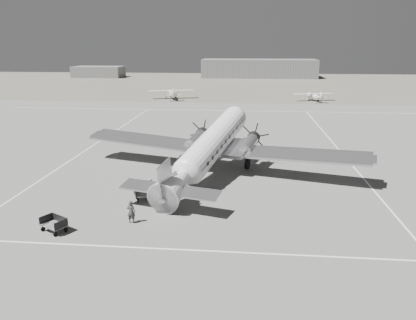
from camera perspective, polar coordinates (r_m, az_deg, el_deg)
The scene contains 16 objects.
ground at distance 38.13m, azimuth 3.86°, elevation -2.62°, with size 260.00×260.00×0.00m, color slate.
taxi_line_near at distance 25.26m, azimuth 2.85°, elevation -12.78°, with size 60.00×0.15×0.01m, color silver.
taxi_line_right at distance 39.70m, azimuth 21.46°, elevation -2.96°, with size 0.15×80.00×0.01m, color silver.
taxi_line_left at distance 51.30m, azimuth -16.31°, elevation 1.66°, with size 0.15×60.00×0.01m, color silver.
taxi_line_horizon at distance 77.09m, azimuth 4.78°, elevation 6.90°, with size 90.00×0.15×0.01m, color silver.
grass_infield at distance 131.69m, azimuth 5.15°, elevation 10.67°, with size 260.00×90.00×0.01m, color #59564B.
hangar_main at distance 156.43m, azimuth 7.14°, elevation 12.67°, with size 42.00×14.00×6.60m.
shed_secondary at distance 161.44m, azimuth -15.13°, elevation 11.89°, with size 18.00×10.00×4.00m, color #606060.
dc3_airliner at distance 37.87m, azimuth 0.29°, elevation 1.67°, with size 29.11×20.20×5.55m, color silver, non-canonical shape.
light_plane_left at distance 94.13m, azimuth -5.15°, elevation 9.22°, with size 10.64×8.63×2.21m, color silver, non-canonical shape.
light_plane_right at distance 93.15m, azimuth 14.68°, elevation 8.60°, with size 9.02×7.32×1.87m, color silver, non-canonical shape.
baggage_cart_near at distance 33.23m, azimuth -8.76°, elevation -4.67°, with size 1.87×1.32×1.06m, color #606060, non-canonical shape.
baggage_cart_far at distance 29.37m, azimuth -20.87°, elevation -8.49°, with size 1.79×1.26×1.01m, color #606060, non-canonical shape.
ground_crew at distance 29.13m, azimuth -10.75°, elevation -7.18°, with size 0.61×0.40×1.66m, color #2E2E2E.
ramp_agent at distance 33.88m, azimuth -8.03°, elevation -3.80°, with size 0.75×0.58×1.54m, color #BCBCBA.
passenger at distance 35.49m, azimuth -6.50°, elevation -2.72°, with size 0.81×0.53×1.65m, color #B7B7B5.
Camera 1 is at (0.89, -36.12, 12.18)m, focal length 35.00 mm.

